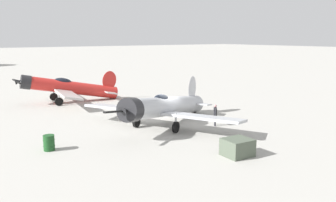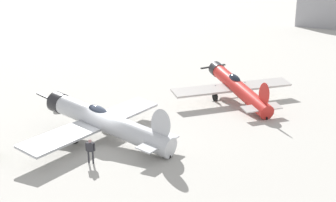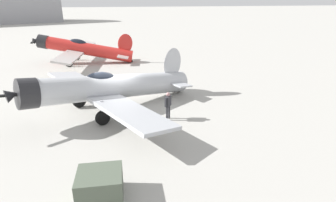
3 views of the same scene
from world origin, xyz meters
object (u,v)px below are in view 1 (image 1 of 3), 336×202
Objects in this scene: airplane_mid_apron at (68,87)px; equipment_crate at (237,147)px; ground_crew_mechanic at (215,113)px; fuel_drum at (49,143)px; airplane_foreground at (165,107)px.

equipment_crate is at bearing 103.62° from airplane_mid_apron.
ground_crew_mechanic reaches higher than fuel_drum.
airplane_foreground is at bearing 175.75° from equipment_crate.
airplane_mid_apron is 12.81× the size of fuel_drum.
equipment_crate is 10.85m from fuel_drum.
airplane_mid_apron is (-13.68, -2.31, 0.07)m from airplane_foreground.
airplane_mid_apron is at bearing -106.53° from airplane_foreground.
airplane_foreground is at bearing 95.45° from fuel_drum.
airplane_foreground is at bearing 108.65° from airplane_mid_apron.
airplane_foreground is 7.48× the size of equipment_crate.
equipment_crate is at bearing 49.33° from fuel_drum.
airplane_foreground reaches higher than fuel_drum.
airplane_foreground reaches higher than airplane_mid_apron.
airplane_mid_apron reaches higher than fuel_drum.
airplane_mid_apron reaches higher than ground_crew_mechanic.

